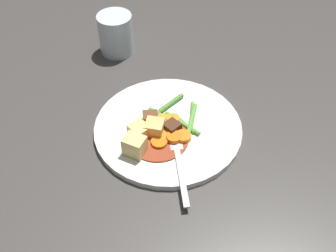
{
  "coord_description": "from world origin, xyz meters",
  "views": [
    {
      "loc": [
        0.48,
        0.17,
        0.54
      ],
      "look_at": [
        0.0,
        0.0,
        0.01
      ],
      "focal_mm": 43.37,
      "sensor_mm": 36.0,
      "label": 1
    }
  ],
  "objects_px": {
    "carrot_slice_0": "(164,135)",
    "carrot_slice_2": "(163,120)",
    "dinner_plate": "(168,128)",
    "carrot_slice_1": "(157,142)",
    "carrot_slice_7": "(174,138)",
    "carrot_slice_4": "(173,120)",
    "carrot_slice_5": "(138,142)",
    "meat_chunk_1": "(172,127)",
    "water_glass": "(116,34)",
    "potato_chunk_0": "(155,128)",
    "potato_chunk_1": "(135,146)",
    "potato_chunk_2": "(139,131)",
    "carrot_slice_3": "(183,137)",
    "fork": "(179,160)",
    "carrot_slice_6": "(153,124)",
    "meat_chunk_0": "(151,116)"
  },
  "relations": [
    {
      "from": "carrot_slice_3",
      "to": "carrot_slice_5",
      "type": "relative_size",
      "value": 0.87
    },
    {
      "from": "carrot_slice_0",
      "to": "potato_chunk_0",
      "type": "distance_m",
      "value": 0.02
    },
    {
      "from": "carrot_slice_0",
      "to": "potato_chunk_2",
      "type": "xyz_separation_m",
      "value": [
        0.01,
        -0.04,
        0.01
      ]
    },
    {
      "from": "dinner_plate",
      "to": "fork",
      "type": "distance_m",
      "value": 0.08
    },
    {
      "from": "water_glass",
      "to": "potato_chunk_1",
      "type": "bearing_deg",
      "value": 29.72
    },
    {
      "from": "carrot_slice_5",
      "to": "potato_chunk_0",
      "type": "bearing_deg",
      "value": 153.65
    },
    {
      "from": "carrot_slice_4",
      "to": "carrot_slice_7",
      "type": "bearing_deg",
      "value": 20.72
    },
    {
      "from": "carrot_slice_1",
      "to": "carrot_slice_6",
      "type": "bearing_deg",
      "value": -149.71
    },
    {
      "from": "carrot_slice_0",
      "to": "carrot_slice_4",
      "type": "relative_size",
      "value": 1.13
    },
    {
      "from": "carrot_slice_3",
      "to": "meat_chunk_1",
      "type": "bearing_deg",
      "value": -117.24
    },
    {
      "from": "carrot_slice_0",
      "to": "carrot_slice_2",
      "type": "height_order",
      "value": "same"
    },
    {
      "from": "water_glass",
      "to": "carrot_slice_1",
      "type": "bearing_deg",
      "value": 37.3
    },
    {
      "from": "carrot_slice_4",
      "to": "water_glass",
      "type": "bearing_deg",
      "value": -133.56
    },
    {
      "from": "carrot_slice_7",
      "to": "water_glass",
      "type": "xyz_separation_m",
      "value": [
        -0.23,
        -0.21,
        0.03
      ]
    },
    {
      "from": "carrot_slice_1",
      "to": "meat_chunk_1",
      "type": "xyz_separation_m",
      "value": [
        -0.04,
        0.01,
        0.0
      ]
    },
    {
      "from": "carrot_slice_6",
      "to": "fork",
      "type": "distance_m",
      "value": 0.09
    },
    {
      "from": "dinner_plate",
      "to": "meat_chunk_1",
      "type": "height_order",
      "value": "meat_chunk_1"
    },
    {
      "from": "carrot_slice_1",
      "to": "dinner_plate",
      "type": "bearing_deg",
      "value": 175.4
    },
    {
      "from": "carrot_slice_3",
      "to": "carrot_slice_7",
      "type": "relative_size",
      "value": 1.03
    },
    {
      "from": "carrot_slice_0",
      "to": "carrot_slice_3",
      "type": "distance_m",
      "value": 0.03
    },
    {
      "from": "carrot_slice_1",
      "to": "carrot_slice_4",
      "type": "distance_m",
      "value": 0.06
    },
    {
      "from": "potato_chunk_1",
      "to": "potato_chunk_2",
      "type": "bearing_deg",
      "value": -168.78
    },
    {
      "from": "carrot_slice_4",
      "to": "potato_chunk_1",
      "type": "bearing_deg",
      "value": -22.81
    },
    {
      "from": "carrot_slice_6",
      "to": "meat_chunk_0",
      "type": "xyz_separation_m",
      "value": [
        -0.01,
        -0.01,
        0.0
      ]
    },
    {
      "from": "dinner_plate",
      "to": "carrot_slice_2",
      "type": "bearing_deg",
      "value": -121.94
    },
    {
      "from": "carrot_slice_5",
      "to": "water_glass",
      "type": "xyz_separation_m",
      "value": [
        -0.26,
        -0.16,
        0.03
      ]
    },
    {
      "from": "carrot_slice_3",
      "to": "fork",
      "type": "height_order",
      "value": "carrot_slice_3"
    },
    {
      "from": "carrot_slice_2",
      "to": "water_glass",
      "type": "distance_m",
      "value": 0.26
    },
    {
      "from": "carrot_slice_2",
      "to": "carrot_slice_6",
      "type": "relative_size",
      "value": 0.76
    },
    {
      "from": "carrot_slice_0",
      "to": "meat_chunk_0",
      "type": "height_order",
      "value": "meat_chunk_0"
    },
    {
      "from": "carrot_slice_6",
      "to": "carrot_slice_5",
      "type": "bearing_deg",
      "value": -9.98
    },
    {
      "from": "carrot_slice_7",
      "to": "meat_chunk_1",
      "type": "height_order",
      "value": "meat_chunk_1"
    },
    {
      "from": "potato_chunk_1",
      "to": "carrot_slice_3",
      "type": "bearing_deg",
      "value": 130.06
    },
    {
      "from": "carrot_slice_6",
      "to": "dinner_plate",
      "type": "bearing_deg",
      "value": 110.52
    },
    {
      "from": "carrot_slice_7",
      "to": "carrot_slice_2",
      "type": "bearing_deg",
      "value": -137.64
    },
    {
      "from": "carrot_slice_6",
      "to": "water_glass",
      "type": "height_order",
      "value": "water_glass"
    },
    {
      "from": "carrot_slice_0",
      "to": "carrot_slice_2",
      "type": "relative_size",
      "value": 1.0
    },
    {
      "from": "potato_chunk_0",
      "to": "potato_chunk_2",
      "type": "relative_size",
      "value": 0.98
    },
    {
      "from": "potato_chunk_2",
      "to": "potato_chunk_1",
      "type": "bearing_deg",
      "value": 11.22
    },
    {
      "from": "dinner_plate",
      "to": "carrot_slice_5",
      "type": "xyz_separation_m",
      "value": [
        0.06,
        -0.03,
        0.01
      ]
    },
    {
      "from": "carrot_slice_4",
      "to": "carrot_slice_5",
      "type": "xyz_separation_m",
      "value": [
        0.07,
        -0.04,
        0.0
      ]
    },
    {
      "from": "carrot_slice_5",
      "to": "carrot_slice_7",
      "type": "distance_m",
      "value": 0.06
    },
    {
      "from": "water_glass",
      "to": "carrot_slice_7",
      "type": "bearing_deg",
      "value": 42.93
    },
    {
      "from": "carrot_slice_5",
      "to": "potato_chunk_1",
      "type": "xyz_separation_m",
      "value": [
        0.02,
        0.0,
        0.01
      ]
    },
    {
      "from": "carrot_slice_3",
      "to": "meat_chunk_0",
      "type": "bearing_deg",
      "value": -109.79
    },
    {
      "from": "carrot_slice_4",
      "to": "potato_chunk_2",
      "type": "relative_size",
      "value": 0.75
    },
    {
      "from": "dinner_plate",
      "to": "carrot_slice_0",
      "type": "relative_size",
      "value": 9.88
    },
    {
      "from": "potato_chunk_0",
      "to": "dinner_plate",
      "type": "bearing_deg",
      "value": 144.87
    },
    {
      "from": "water_glass",
      "to": "carrot_slice_3",
      "type": "bearing_deg",
      "value": 45.87
    },
    {
      "from": "potato_chunk_0",
      "to": "potato_chunk_1",
      "type": "distance_m",
      "value": 0.06
    }
  ]
}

